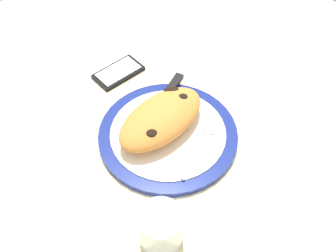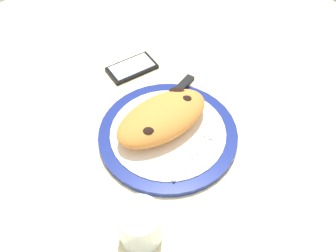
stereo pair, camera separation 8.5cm
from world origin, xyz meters
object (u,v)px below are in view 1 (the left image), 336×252
(calzone, at_px, (162,118))
(knife, at_px, (166,97))
(plate, at_px, (168,134))
(fork, at_px, (202,143))
(water_glass, at_px, (161,229))
(smartphone, at_px, (118,72))

(calzone, bearing_deg, knife, 34.21)
(calzone, height_order, knife, calzone)
(plate, distance_m, fork, 0.08)
(fork, bearing_deg, plate, 106.41)
(plate, height_order, fork, fork)
(plate, height_order, water_glass, water_glass)
(plate, xyz_separation_m, calzone, (0.00, 0.02, 0.04))
(calzone, distance_m, knife, 0.09)
(knife, bearing_deg, smartphone, 89.31)
(knife, height_order, water_glass, water_glass)
(fork, xyz_separation_m, knife, (0.05, 0.15, 0.00))
(plate, xyz_separation_m, fork, (0.02, -0.08, 0.01))
(plate, bearing_deg, calzone, 84.78)
(smartphone, height_order, water_glass, water_glass)
(calzone, relative_size, knife, 0.98)
(fork, height_order, knife, knife)
(knife, bearing_deg, plate, -137.19)
(water_glass, bearing_deg, calzone, 39.90)
(fork, height_order, water_glass, water_glass)
(fork, bearing_deg, smartphone, 80.01)
(smartphone, xyz_separation_m, water_glass, (-0.27, -0.37, 0.03))
(plate, bearing_deg, fork, -73.59)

